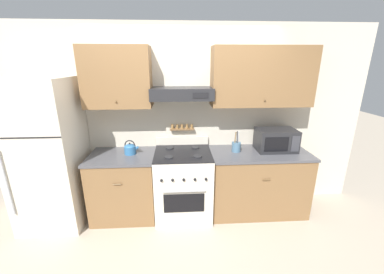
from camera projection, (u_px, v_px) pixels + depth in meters
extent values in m
plane|color=#B2A38E|center=(184.00, 226.00, 3.08)|extent=(16.00, 16.00, 0.00)
cube|color=beige|center=(182.00, 119.00, 3.35)|extent=(5.20, 0.08, 2.55)
cube|color=brown|center=(117.00, 77.00, 2.93)|extent=(0.84, 0.33, 0.75)
sphere|color=brown|center=(116.00, 102.00, 2.84)|extent=(0.02, 0.02, 0.02)
cube|color=brown|center=(262.00, 77.00, 3.04)|extent=(1.31, 0.33, 0.75)
sphere|color=brown|center=(265.00, 100.00, 2.95)|extent=(0.02, 0.02, 0.02)
cube|color=#232326|center=(182.00, 94.00, 3.02)|extent=(0.80, 0.37, 0.15)
cube|color=black|center=(201.00, 95.00, 2.85)|extent=(0.19, 0.01, 0.07)
cube|color=brown|center=(182.00, 129.00, 3.31)|extent=(0.34, 0.07, 0.02)
cylinder|color=olive|center=(172.00, 127.00, 3.29)|extent=(0.03, 0.03, 0.06)
cylinder|color=olive|center=(177.00, 126.00, 3.30)|extent=(0.03, 0.03, 0.06)
cylinder|color=olive|center=(182.00, 126.00, 3.30)|extent=(0.03, 0.03, 0.06)
cylinder|color=olive|center=(187.00, 126.00, 3.31)|extent=(0.03, 0.03, 0.06)
cylinder|color=olive|center=(192.00, 126.00, 3.31)|extent=(0.03, 0.03, 0.06)
cube|color=brown|center=(125.00, 186.00, 3.22)|extent=(0.84, 0.64, 0.86)
cube|color=#4C4C51|center=(122.00, 156.00, 3.09)|extent=(0.86, 0.66, 0.03)
cylinder|color=brown|center=(117.00, 184.00, 2.84)|extent=(0.10, 0.01, 0.01)
cube|color=brown|center=(257.00, 182.00, 3.33)|extent=(1.31, 0.64, 0.86)
cube|color=#4C4C51|center=(259.00, 153.00, 3.19)|extent=(1.33, 0.66, 0.03)
cylinder|color=brown|center=(267.00, 180.00, 2.95)|extent=(0.10, 0.01, 0.01)
cube|color=beige|center=(183.00, 184.00, 3.23)|extent=(0.74, 0.69, 0.91)
cube|color=black|center=(184.00, 203.00, 2.92)|extent=(0.50, 0.01, 0.25)
cylinder|color=#ADAFB5|center=(184.00, 191.00, 2.84)|extent=(0.52, 0.02, 0.02)
cube|color=black|center=(183.00, 153.00, 3.09)|extent=(0.74, 0.69, 0.01)
cylinder|color=#232326|center=(169.00, 157.00, 2.92)|extent=(0.11, 0.11, 0.02)
cylinder|color=#232326|center=(197.00, 156.00, 2.94)|extent=(0.11, 0.11, 0.02)
cylinder|color=#232326|center=(170.00, 148.00, 3.23)|extent=(0.11, 0.11, 0.02)
cylinder|color=#232326|center=(195.00, 147.00, 3.25)|extent=(0.11, 0.11, 0.02)
cylinder|color=black|center=(161.00, 181.00, 2.80)|extent=(0.03, 0.02, 0.03)
cylinder|color=black|center=(173.00, 180.00, 2.80)|extent=(0.03, 0.02, 0.03)
cylinder|color=black|center=(184.00, 180.00, 2.81)|extent=(0.03, 0.02, 0.03)
cylinder|color=black|center=(195.00, 180.00, 2.82)|extent=(0.03, 0.02, 0.03)
cylinder|color=black|center=(206.00, 179.00, 2.83)|extent=(0.03, 0.02, 0.03)
cube|color=beige|center=(182.00, 141.00, 3.38)|extent=(0.74, 0.04, 0.11)
cube|color=beige|center=(49.00, 154.00, 2.95)|extent=(0.76, 0.74, 1.89)
cube|color=black|center=(24.00, 138.00, 2.49)|extent=(0.76, 0.01, 0.01)
cylinder|color=#ADAFB5|center=(7.00, 184.00, 2.62)|extent=(0.02, 0.02, 0.79)
cylinder|color=teal|center=(130.00, 150.00, 3.11)|extent=(0.15, 0.15, 0.10)
ellipsoid|color=teal|center=(130.00, 146.00, 3.09)|extent=(0.14, 0.14, 0.06)
sphere|color=black|center=(130.00, 143.00, 3.08)|extent=(0.02, 0.02, 0.02)
cylinder|color=teal|center=(136.00, 149.00, 3.11)|extent=(0.10, 0.03, 0.08)
torus|color=black|center=(130.00, 145.00, 3.09)|extent=(0.14, 0.01, 0.14)
cube|color=#232326|center=(276.00, 140.00, 3.21)|extent=(0.52, 0.35, 0.30)
cube|color=black|center=(277.00, 144.00, 3.04)|extent=(0.31, 0.01, 0.19)
cube|color=#38383D|center=(295.00, 144.00, 3.05)|extent=(0.10, 0.01, 0.21)
cylinder|color=slate|center=(236.00, 147.00, 3.19)|extent=(0.12, 0.12, 0.13)
cylinder|color=olive|center=(235.00, 138.00, 3.14)|extent=(0.01, 0.05, 0.16)
cylinder|color=#28282B|center=(237.00, 137.00, 3.15)|extent=(0.01, 0.04, 0.16)
cylinder|color=#B2B2B7|center=(238.00, 137.00, 3.16)|extent=(0.01, 0.03, 0.16)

